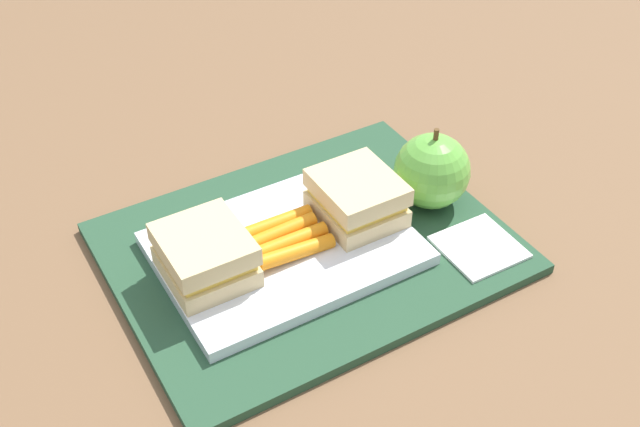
% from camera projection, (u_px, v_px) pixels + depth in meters
% --- Properties ---
extents(ground_plane, '(2.40, 2.40, 0.00)m').
position_uv_depth(ground_plane, '(309.00, 252.00, 0.74)').
color(ground_plane, brown).
extents(lunchbag_mat, '(0.36, 0.28, 0.01)m').
position_uv_depth(lunchbag_mat, '(309.00, 248.00, 0.73)').
color(lunchbag_mat, '#284C33').
rests_on(lunchbag_mat, ground_plane).
extents(food_tray, '(0.23, 0.17, 0.01)m').
position_uv_depth(food_tray, '(285.00, 248.00, 0.72)').
color(food_tray, white).
rests_on(food_tray, lunchbag_mat).
extents(sandwich_half_left, '(0.07, 0.08, 0.04)m').
position_uv_depth(sandwich_half_left, '(205.00, 255.00, 0.67)').
color(sandwich_half_left, '#DBC189').
rests_on(sandwich_half_left, food_tray).
extents(sandwich_half_right, '(0.07, 0.08, 0.04)m').
position_uv_depth(sandwich_half_right, '(357.00, 198.00, 0.73)').
color(sandwich_half_right, '#DBC189').
rests_on(sandwich_half_right, food_tray).
extents(carrot_sticks_bundle, '(0.08, 0.06, 0.02)m').
position_uv_depth(carrot_sticks_bundle, '(285.00, 238.00, 0.71)').
color(carrot_sticks_bundle, orange).
rests_on(carrot_sticks_bundle, food_tray).
extents(apple, '(0.08, 0.08, 0.09)m').
position_uv_depth(apple, '(432.00, 171.00, 0.76)').
color(apple, '#66B742').
rests_on(apple, lunchbag_mat).
extents(paper_napkin, '(0.07, 0.07, 0.00)m').
position_uv_depth(paper_napkin, '(479.00, 247.00, 0.72)').
color(paper_napkin, white).
rests_on(paper_napkin, lunchbag_mat).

